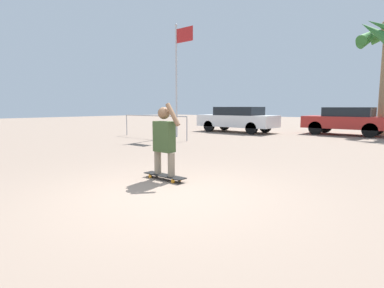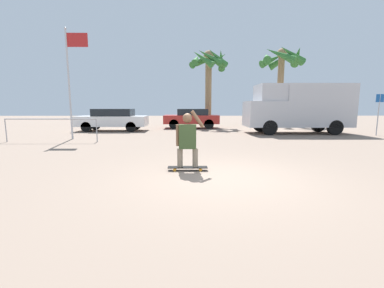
{
  "view_description": "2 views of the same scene",
  "coord_description": "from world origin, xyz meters",
  "px_view_note": "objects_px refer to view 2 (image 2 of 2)",
  "views": [
    {
      "loc": [
        3.42,
        -3.43,
        1.45
      ],
      "look_at": [
        -0.77,
        1.51,
        0.65
      ],
      "focal_mm": 28.0,
      "sensor_mm": 36.0,
      "label": 1
    },
    {
      "loc": [
        -0.8,
        -5.68,
        1.62
      ],
      "look_at": [
        -0.7,
        0.85,
        0.66
      ],
      "focal_mm": 24.0,
      "sensor_mm": 36.0,
      "label": 2
    }
  ],
  "objects_px": {
    "flagpole": "(71,74)",
    "parked_car_red": "(192,118)",
    "camper_van": "(299,107)",
    "palm_tree_center_background": "(209,66)",
    "street_sign": "(379,109)",
    "palm_tree_near_van": "(281,63)",
    "person_skateboarder": "(187,137)",
    "skateboard": "(188,167)",
    "parked_car_white": "(113,119)"
  },
  "relations": [
    {
      "from": "flagpole",
      "to": "parked_car_red",
      "type": "bearing_deg",
      "value": 47.26
    },
    {
      "from": "camper_van",
      "to": "palm_tree_center_background",
      "type": "distance_m",
      "value": 8.1
    },
    {
      "from": "parked_car_red",
      "to": "flagpole",
      "type": "relative_size",
      "value": 0.76
    },
    {
      "from": "flagpole",
      "to": "street_sign",
      "type": "xyz_separation_m",
      "value": [
        16.31,
        1.26,
        -1.71
      ]
    },
    {
      "from": "palm_tree_center_background",
      "to": "camper_van",
      "type": "bearing_deg",
      "value": -47.59
    },
    {
      "from": "palm_tree_near_van",
      "to": "street_sign",
      "type": "bearing_deg",
      "value": -73.8
    },
    {
      "from": "camper_van",
      "to": "palm_tree_near_van",
      "type": "relative_size",
      "value": 0.91
    },
    {
      "from": "person_skateboarder",
      "to": "palm_tree_near_van",
      "type": "relative_size",
      "value": 0.22
    },
    {
      "from": "person_skateboarder",
      "to": "flagpole",
      "type": "relative_size",
      "value": 0.27
    },
    {
      "from": "person_skateboarder",
      "to": "flagpole",
      "type": "distance_m",
      "value": 9.0
    },
    {
      "from": "person_skateboarder",
      "to": "palm_tree_center_background",
      "type": "xyz_separation_m",
      "value": [
        1.64,
        14.59,
        3.96
      ]
    },
    {
      "from": "person_skateboarder",
      "to": "flagpole",
      "type": "bearing_deg",
      "value": 131.06
    },
    {
      "from": "street_sign",
      "to": "flagpole",
      "type": "bearing_deg",
      "value": -175.57
    },
    {
      "from": "skateboard",
      "to": "camper_van",
      "type": "relative_size",
      "value": 0.17
    },
    {
      "from": "palm_tree_near_van",
      "to": "palm_tree_center_background",
      "type": "distance_m",
      "value": 6.74
    },
    {
      "from": "parked_car_white",
      "to": "palm_tree_center_background",
      "type": "xyz_separation_m",
      "value": [
        6.69,
        3.71,
        4.03
      ]
    },
    {
      "from": "camper_van",
      "to": "parked_car_red",
      "type": "distance_m",
      "value": 7.54
    },
    {
      "from": "flagpole",
      "to": "palm_tree_center_background",
      "type": "bearing_deg",
      "value": 47.57
    },
    {
      "from": "parked_car_red",
      "to": "palm_tree_center_background",
      "type": "height_order",
      "value": "palm_tree_center_background"
    },
    {
      "from": "palm_tree_near_van",
      "to": "person_skateboarder",
      "type": "bearing_deg",
      "value": -116.17
    },
    {
      "from": "parked_car_white",
      "to": "flagpole",
      "type": "xyz_separation_m",
      "value": [
        -0.66,
        -4.33,
        2.41
      ]
    },
    {
      "from": "parked_car_red",
      "to": "palm_tree_near_van",
      "type": "distance_m",
      "value": 9.7
    },
    {
      "from": "camper_van",
      "to": "parked_car_red",
      "type": "bearing_deg",
      "value": 148.46
    },
    {
      "from": "skateboard",
      "to": "flagpole",
      "type": "bearing_deg",
      "value": 131.06
    },
    {
      "from": "flagpole",
      "to": "street_sign",
      "type": "distance_m",
      "value": 16.45
    },
    {
      "from": "camper_van",
      "to": "street_sign",
      "type": "height_order",
      "value": "camper_van"
    },
    {
      "from": "palm_tree_near_van",
      "to": "parked_car_white",
      "type": "bearing_deg",
      "value": -156.97
    },
    {
      "from": "parked_car_red",
      "to": "street_sign",
      "type": "height_order",
      "value": "street_sign"
    },
    {
      "from": "palm_tree_center_background",
      "to": "street_sign",
      "type": "xyz_separation_m",
      "value": [
        8.96,
        -6.78,
        -3.33
      ]
    },
    {
      "from": "person_skateboarder",
      "to": "skateboard",
      "type": "bearing_deg",
      "value": 0.0
    },
    {
      "from": "parked_car_white",
      "to": "street_sign",
      "type": "height_order",
      "value": "street_sign"
    },
    {
      "from": "palm_tree_near_van",
      "to": "street_sign",
      "type": "distance_m",
      "value": 9.81
    },
    {
      "from": "skateboard",
      "to": "person_skateboarder",
      "type": "xyz_separation_m",
      "value": [
        -0.0,
        -0.0,
        0.78
      ]
    },
    {
      "from": "camper_van",
      "to": "flagpole",
      "type": "bearing_deg",
      "value": -168.36
    },
    {
      "from": "camper_van",
      "to": "palm_tree_near_van",
      "type": "height_order",
      "value": "palm_tree_near_van"
    },
    {
      "from": "palm_tree_near_van",
      "to": "street_sign",
      "type": "height_order",
      "value": "palm_tree_near_van"
    },
    {
      "from": "palm_tree_center_background",
      "to": "palm_tree_near_van",
      "type": "bearing_deg",
      "value": 16.2
    },
    {
      "from": "camper_van",
      "to": "parked_car_red",
      "type": "relative_size",
      "value": 1.49
    },
    {
      "from": "parked_car_white",
      "to": "flagpole",
      "type": "distance_m",
      "value": 5.0
    },
    {
      "from": "person_skateboarder",
      "to": "palm_tree_center_background",
      "type": "height_order",
      "value": "palm_tree_center_background"
    },
    {
      "from": "parked_car_white",
      "to": "palm_tree_center_background",
      "type": "bearing_deg",
      "value": 29.01
    },
    {
      "from": "parked_car_white",
      "to": "palm_tree_center_background",
      "type": "distance_m",
      "value": 8.65
    },
    {
      "from": "skateboard",
      "to": "street_sign",
      "type": "xyz_separation_m",
      "value": [
        10.6,
        7.82,
        1.4
      ]
    },
    {
      "from": "parked_car_red",
      "to": "palm_tree_near_van",
      "type": "xyz_separation_m",
      "value": [
        7.82,
        3.44,
        4.59
      ]
    },
    {
      "from": "person_skateboarder",
      "to": "street_sign",
      "type": "bearing_deg",
      "value": 36.39
    },
    {
      "from": "person_skateboarder",
      "to": "palm_tree_near_van",
      "type": "height_order",
      "value": "palm_tree_near_van"
    },
    {
      "from": "palm_tree_center_background",
      "to": "flagpole",
      "type": "xyz_separation_m",
      "value": [
        -7.35,
        -8.04,
        -1.63
      ]
    },
    {
      "from": "palm_tree_center_background",
      "to": "flagpole",
      "type": "height_order",
      "value": "palm_tree_center_background"
    },
    {
      "from": "skateboard",
      "to": "person_skateboarder",
      "type": "bearing_deg",
      "value": -180.0
    },
    {
      "from": "camper_van",
      "to": "flagpole",
      "type": "xyz_separation_m",
      "value": [
        -12.37,
        -2.55,
        1.59
      ]
    }
  ]
}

